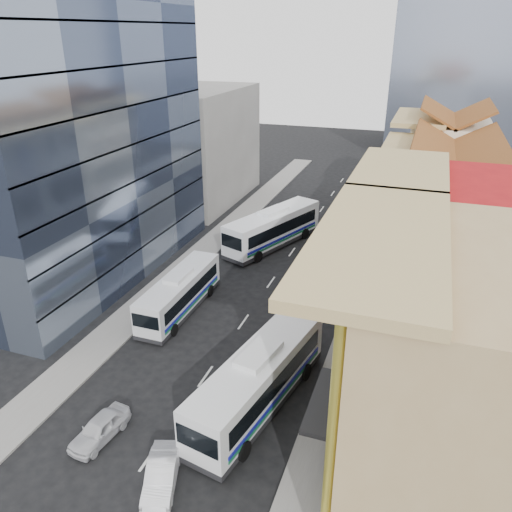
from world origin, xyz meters
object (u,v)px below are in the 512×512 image
at_px(bus_left_far, 273,228).
at_px(sedan_right, 162,474).
at_px(bus_right, 259,378).
at_px(shophouse_tan, 450,373).
at_px(bus_left_near, 180,292).
at_px(office_tower, 63,103).
at_px(sedan_left, 100,429).

bearing_deg(bus_left_far, sedan_right, -61.55).
bearing_deg(bus_right, bus_left_far, 116.47).
bearing_deg(shophouse_tan, bus_left_near, 152.72).
xyz_separation_m(office_tower, bus_left_near, (11.70, -4.05, -13.35)).
bearing_deg(office_tower, bus_left_near, -19.08).
height_order(sedan_left, sedan_right, sedan_right).
distance_m(bus_left_far, bus_right, 24.23).
bearing_deg(bus_left_far, bus_right, -53.28).
relative_size(bus_right, sedan_right, 3.04).
distance_m(office_tower, bus_left_near, 18.21).
bearing_deg(sedan_left, bus_left_near, 106.04).
height_order(office_tower, bus_left_near, office_tower).
relative_size(bus_left_near, bus_left_far, 0.82).
relative_size(bus_left_far, sedan_left, 3.24).
distance_m(bus_left_far, sedan_left, 28.76).
distance_m(office_tower, sedan_right, 30.39).
bearing_deg(sedan_left, office_tower, 135.16).
bearing_deg(shophouse_tan, sedan_left, -167.63).
distance_m(bus_left_near, bus_left_far, 15.29).
height_order(bus_left_far, sedan_left, bus_left_far).
relative_size(sedan_left, sedan_right, 0.97).
xyz_separation_m(office_tower, sedan_right, (18.50, -19.38, -14.34)).
bearing_deg(sedan_left, sedan_right, -11.58).
bearing_deg(bus_left_far, shophouse_tan, -35.54).
height_order(shophouse_tan, bus_left_far, shophouse_tan).
height_order(shophouse_tan, bus_left_near, shophouse_tan).
distance_m(bus_left_near, sedan_right, 16.80).
xyz_separation_m(sedan_left, sedan_right, (4.69, -1.61, 0.00)).
distance_m(shophouse_tan, office_tower, 35.19).
bearing_deg(bus_right, bus_left_near, 149.43).
height_order(bus_left_far, bus_right, bus_left_far).
distance_m(bus_right, sedan_right, 7.56).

